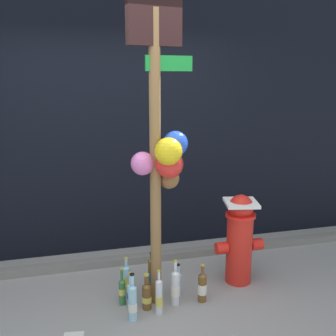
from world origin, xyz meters
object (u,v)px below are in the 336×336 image
(fire_hydrant, at_px, (240,237))
(bottle_3, at_px, (202,287))
(bottle_1, at_px, (131,294))
(bottle_4, at_px, (133,302))
(bottle_9, at_px, (178,282))
(bottle_2, at_px, (122,291))
(bottle_7, at_px, (175,287))
(bottle_6, at_px, (127,281))
(bottle_8, at_px, (159,297))
(bottle_10, at_px, (157,283))
(bottle_0, at_px, (151,274))
(memorial_post, at_px, (162,141))
(bottle_5, at_px, (147,295))

(fire_hydrant, relative_size, bottle_3, 2.48)
(bottle_1, height_order, bottle_3, bottle_3)
(bottle_4, relative_size, bottle_9, 1.40)
(bottle_2, distance_m, bottle_3, 0.72)
(bottle_1, relative_size, bottle_9, 1.10)
(bottle_3, distance_m, bottle_7, 0.25)
(bottle_1, height_order, bottle_7, bottle_7)
(bottle_6, xyz_separation_m, bottle_8, (0.23, -0.31, -0.01))
(bottle_4, distance_m, bottle_10, 0.42)
(bottle_0, relative_size, bottle_8, 0.94)
(memorial_post, bearing_deg, bottle_7, -26.83)
(bottle_7, height_order, bottle_8, bottle_7)
(bottle_1, height_order, bottle_10, bottle_1)
(fire_hydrant, height_order, bottle_5, fire_hydrant)
(bottle_1, relative_size, bottle_7, 0.79)
(bottle_3, xyz_separation_m, bottle_7, (-0.25, 0.01, 0.02))
(bottle_3, bearing_deg, bottle_5, 179.48)
(bottle_1, distance_m, bottle_5, 0.14)
(bottle_5, relative_size, bottle_10, 1.07)
(fire_hydrant, xyz_separation_m, bottle_2, (-1.17, -0.13, -0.33))
(fire_hydrant, distance_m, bottle_2, 1.22)
(bottle_0, distance_m, bottle_7, 0.34)
(bottle_8, bearing_deg, memorial_post, 67.54)
(fire_hydrant, relative_size, bottle_8, 2.21)
(bottle_3, xyz_separation_m, bottle_4, (-0.65, -0.13, 0.03))
(bottle_5, relative_size, bottle_8, 0.82)
(bottle_10, bearing_deg, bottle_8, -98.47)
(bottle_6, distance_m, bottle_10, 0.28)
(bottle_3, relative_size, bottle_10, 1.17)
(bottle_0, bearing_deg, bottle_1, -132.70)
(bottle_7, xyz_separation_m, bottle_8, (-0.17, -0.10, -0.01))
(bottle_2, bearing_deg, bottle_0, 32.42)
(fire_hydrant, height_order, bottle_7, fire_hydrant)
(memorial_post, distance_m, fire_hydrant, 1.31)
(bottle_6, bearing_deg, memorial_post, -27.99)
(bottle_5, height_order, bottle_10, bottle_5)
(bottle_9, bearing_deg, bottle_7, -114.44)
(bottle_3, height_order, bottle_6, bottle_6)
(bottle_4, height_order, bottle_10, bottle_4)
(memorial_post, height_order, bottle_2, memorial_post)
(memorial_post, height_order, bottle_0, memorial_post)
(bottle_4, bearing_deg, bottle_10, 48.73)
(bottle_1, height_order, bottle_9, bottle_1)
(bottle_7, distance_m, bottle_10, 0.22)
(bottle_5, bearing_deg, bottle_7, 2.07)
(bottle_1, distance_m, bottle_9, 0.47)
(bottle_2, relative_size, bottle_5, 1.06)
(bottle_6, relative_size, bottle_7, 0.94)
(fire_hydrant, bearing_deg, bottle_8, -158.88)
(fire_hydrant, bearing_deg, bottle_6, -178.59)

